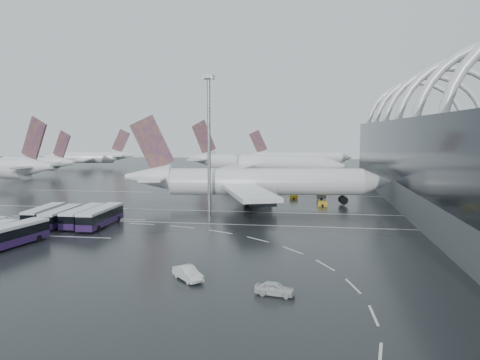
# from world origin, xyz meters

# --- Properties ---
(ground) EXTENTS (420.00, 420.00, 0.00)m
(ground) POSITION_xyz_m (0.00, 0.00, 0.00)
(ground) COLOR black
(ground) RESTS_ON ground
(lane_marking_near) EXTENTS (120.00, 0.25, 0.01)m
(lane_marking_near) POSITION_xyz_m (0.00, -2.00, 0.01)
(lane_marking_near) COLOR white
(lane_marking_near) RESTS_ON ground
(lane_marking_mid) EXTENTS (120.00, 0.25, 0.01)m
(lane_marking_mid) POSITION_xyz_m (0.00, 12.00, 0.01)
(lane_marking_mid) COLOR white
(lane_marking_mid) RESTS_ON ground
(lane_marking_far) EXTENTS (120.00, 0.25, 0.01)m
(lane_marking_far) POSITION_xyz_m (0.00, 40.00, 0.01)
(lane_marking_far) COLOR white
(lane_marking_far) RESTS_ON ground
(bus_bay_line_south) EXTENTS (28.00, 0.25, 0.01)m
(bus_bay_line_south) POSITION_xyz_m (-24.00, -16.00, 0.01)
(bus_bay_line_south) COLOR white
(bus_bay_line_south) RESTS_ON ground
(bus_bay_line_north) EXTENTS (28.00, 0.25, 0.01)m
(bus_bay_line_north) POSITION_xyz_m (-24.00, 0.00, 0.01)
(bus_bay_line_north) COLOR white
(bus_bay_line_north) RESTS_ON ground
(airliner_main) EXTENTS (62.37, 54.25, 21.12)m
(airliner_main) POSITION_xyz_m (8.60, 21.84, 5.29)
(airliner_main) COLOR white
(airliner_main) RESTS_ON ground
(airliner_gate_b) EXTENTS (60.61, 53.85, 21.60)m
(airliner_gate_b) POSITION_xyz_m (3.33, 82.29, 5.41)
(airliner_gate_b) COLOR white
(airliner_gate_b) RESTS_ON ground
(airliner_gate_c) EXTENTS (50.23, 45.75, 17.92)m
(airliner_gate_c) POSITION_xyz_m (15.88, 137.77, 4.48)
(airliner_gate_c) COLOR white
(airliner_gate_c) RESTS_ON ground
(jet_remote_mid) EXTENTS (40.32, 32.67, 17.63)m
(jet_remote_mid) POSITION_xyz_m (-85.34, 83.00, 4.55)
(jet_remote_mid) COLOR white
(jet_remote_mid) RESTS_ON ground
(jet_remote_far) EXTENTS (41.86, 33.94, 18.33)m
(jet_remote_far) POSITION_xyz_m (-81.95, 123.60, 4.73)
(jet_remote_far) COLOR white
(jet_remote_far) RESTS_ON ground
(bus_row_near_a) EXTENTS (3.64, 12.46, 3.03)m
(bus_row_near_a) POSITION_xyz_m (-27.71, -5.86, 1.66)
(bus_row_near_a) COLOR #281543
(bus_row_near_a) RESTS_ON ground
(bus_row_near_b) EXTENTS (3.51, 12.40, 3.02)m
(bus_row_near_b) POSITION_xyz_m (-23.59, -7.11, 1.66)
(bus_row_near_b) COLOR #281543
(bus_row_near_b) RESTS_ON ground
(bus_row_near_c) EXTENTS (3.28, 12.95, 3.18)m
(bus_row_near_c) POSITION_xyz_m (-19.61, -6.50, 1.74)
(bus_row_near_c) COLOR #281543
(bus_row_near_c) RESTS_ON ground
(bus_row_near_d) EXTENTS (3.39, 13.75, 3.38)m
(bus_row_near_d) POSITION_xyz_m (-15.79, -7.09, 1.86)
(bus_row_near_d) COLOR #281543
(bus_row_near_d) RESTS_ON ground
(bus_row_far_c) EXTENTS (5.53, 14.01, 3.37)m
(bus_row_far_c) POSITION_xyz_m (-22.40, -24.06, 1.85)
(bus_row_far_c) COLOR #281543
(bus_row_far_c) RESTS_ON ground
(van_curve_b) EXTENTS (4.52, 2.49, 1.46)m
(van_curve_b) POSITION_xyz_m (18.34, -38.55, 0.73)
(van_curve_b) COLOR silver
(van_curve_b) RESTS_ON ground
(van_curve_c) EXTENTS (4.58, 4.73, 1.61)m
(van_curve_c) POSITION_xyz_m (7.90, -34.92, 0.80)
(van_curve_c) COLOR silver
(van_curve_c) RESTS_ON ground
(floodlight_mast) EXTENTS (2.23, 2.23, 29.07)m
(floodlight_mast) POSITION_xyz_m (0.49, 11.20, 18.28)
(floodlight_mast) COLOR gray
(floodlight_mast) RESTS_ON ground
(gse_cart_belly_a) EXTENTS (2.13, 1.26, 1.16)m
(gse_cart_belly_a) POSITION_xyz_m (24.90, 22.29, 0.58)
(gse_cart_belly_a) COLOR gold
(gse_cart_belly_a) RESTS_ON ground
(gse_cart_belly_b) EXTENTS (2.41, 1.43, 1.32)m
(gse_cart_belly_b) POSITION_xyz_m (24.87, 32.12, 0.66)
(gse_cart_belly_b) COLOR slate
(gse_cart_belly_b) RESTS_ON ground
(gse_cart_belly_e) EXTENTS (2.02, 1.19, 1.10)m
(gse_cart_belly_e) POSITION_xyz_m (17.96, 32.32, 0.55)
(gse_cart_belly_e) COLOR gold
(gse_cart_belly_e) RESTS_ON ground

